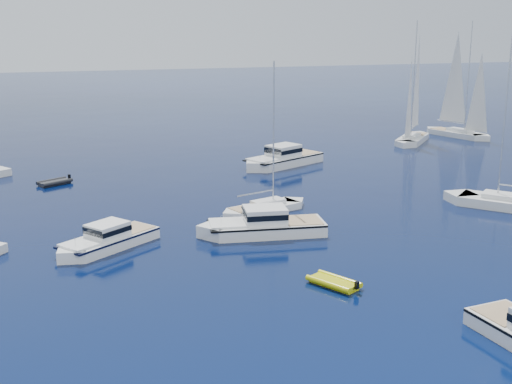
# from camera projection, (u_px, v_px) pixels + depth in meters

# --- Properties ---
(ground) EXTENTS (400.00, 400.00, 0.00)m
(ground) POSITION_uv_depth(u_px,v_px,m) (352.00, 359.00, 32.45)
(ground) COLOR #081C51
(ground) RESTS_ON ground
(motor_cruiser_left) EXTENTS (8.91, 7.54, 2.37)m
(motor_cruiser_left) POSITION_uv_depth(u_px,v_px,m) (107.00, 248.00, 48.26)
(motor_cruiser_left) COLOR white
(motor_cruiser_left) RESTS_ON ground
(motor_cruiser_centre) EXTENTS (10.85, 4.60, 2.76)m
(motor_cruiser_centre) POSITION_uv_depth(u_px,v_px,m) (262.00, 235.00, 51.33)
(motor_cruiser_centre) COLOR white
(motor_cruiser_centre) RESTS_ON ground
(motor_cruiser_distant) EXTENTS (11.77, 8.20, 2.99)m
(motor_cruiser_distant) POSITION_uv_depth(u_px,v_px,m) (282.00, 166.00, 75.71)
(motor_cruiser_distant) COLOR silver
(motor_cruiser_distant) RESTS_ON ground
(sailboat_mid_r) EXTENTS (10.70, 11.54, 18.38)m
(sailboat_mid_r) POSITION_uv_depth(u_px,v_px,m) (512.00, 209.00, 58.44)
(sailboat_mid_r) COLOR silver
(sailboat_mid_r) RESTS_ON ground
(sailboat_centre) EXTENTS (9.23, 5.05, 13.16)m
(sailboat_centre) POSITION_uv_depth(u_px,v_px,m) (265.00, 212.00, 57.49)
(sailboat_centre) COLOR silver
(sailboat_centre) RESTS_ON ground
(sailboat_sails_r) EXTENTS (6.40, 11.53, 16.45)m
(sailboat_sails_r) POSITION_uv_depth(u_px,v_px,m) (457.00, 136.00, 94.78)
(sailboat_sails_r) COLOR silver
(sailboat_sails_r) RESTS_ON ground
(sailboat_sails_far) EXTENTS (9.74, 10.23, 16.49)m
(sailboat_sails_far) POSITION_uv_depth(u_px,v_px,m) (412.00, 142.00, 90.35)
(sailboat_sails_far) COLOR silver
(sailboat_sails_far) RESTS_ON ground
(tender_yellow) EXTENTS (3.31, 3.91, 0.95)m
(tender_yellow) POSITION_uv_depth(u_px,v_px,m) (334.00, 286.00, 41.45)
(tender_yellow) COLOR #C2C40B
(tender_yellow) RESTS_ON ground
(tender_grey_far) EXTENTS (3.89, 3.33, 0.95)m
(tender_grey_far) POSITION_uv_depth(u_px,v_px,m) (55.00, 184.00, 67.05)
(tender_grey_far) COLOR black
(tender_grey_far) RESTS_ON ground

